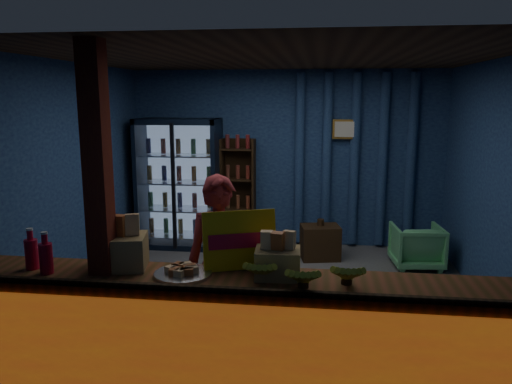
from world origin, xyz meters
TOP-DOWN VIEW (x-y plane):
  - ground at (0.00, 0.00)m, footprint 4.60×4.60m
  - room_walls at (0.00, 0.00)m, footprint 4.60×4.60m
  - counter at (0.00, -1.91)m, footprint 4.40×0.57m
  - support_post at (-1.05, -1.90)m, footprint 0.16×0.16m
  - beverage_cooler at (-1.55, 1.92)m, footprint 1.20×0.62m
  - bottle_shelf at (-0.70, 2.06)m, footprint 0.50×0.28m
  - curtain_folds at (1.00, 2.14)m, footprint 1.74×0.14m
  - framed_picture at (0.85, 2.10)m, footprint 0.36×0.04m
  - shopkeeper at (-0.31, -1.27)m, footprint 0.61×0.43m
  - green_chair at (1.78, 1.29)m, footprint 0.67×0.68m
  - side_table at (0.53, 1.49)m, footprint 0.58×0.47m
  - yellow_sign at (-0.08, -1.69)m, footprint 0.55×0.30m
  - soda_bottles at (-1.53, -1.93)m, footprint 0.26×0.18m
  - snack_box_left at (-0.97, -1.79)m, footprint 0.44×0.39m
  - snack_box_centre at (0.22, -1.83)m, footprint 0.33×0.27m
  - pastry_tray at (-0.46, -1.89)m, footprint 0.42×0.42m
  - banana_bunches at (0.41, -1.98)m, footprint 0.85×0.32m

SIDE VIEW (x-z plane):
  - ground at x=0.00m, z-range 0.00..0.00m
  - side_table at x=0.53m, z-range -0.04..0.52m
  - green_chair at x=1.78m, z-range 0.00..0.57m
  - counter at x=0.00m, z-range -0.02..0.97m
  - shopkeeper at x=-0.31m, z-range 0.00..1.58m
  - bottle_shelf at x=-0.70m, z-range -0.01..1.59m
  - beverage_cooler at x=-1.55m, z-range -0.02..1.88m
  - pastry_tray at x=-0.46m, z-range 0.94..1.01m
  - banana_bunches at x=0.41m, z-range 0.95..1.13m
  - snack_box_centre at x=0.22m, z-range 0.90..1.24m
  - soda_bottles at x=-1.53m, z-range 0.92..1.23m
  - snack_box_left at x=-0.97m, z-range 0.89..1.30m
  - yellow_sign at x=-0.08m, z-range 0.95..1.39m
  - support_post at x=-1.05m, z-range 0.00..2.60m
  - curtain_folds at x=1.00m, z-range 0.05..2.55m
  - room_walls at x=0.00m, z-range -0.73..3.87m
  - framed_picture at x=0.85m, z-range 1.61..1.89m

